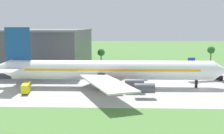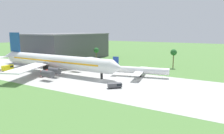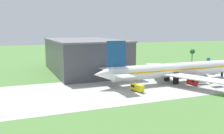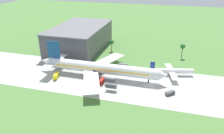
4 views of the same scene
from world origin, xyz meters
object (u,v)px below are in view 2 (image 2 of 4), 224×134
(jet_airliner, at_px, (53,61))
(terminal_building, at_px, (67,46))
(catering_van, at_px, (8,68))
(baggage_tug, at_px, (115,85))
(fuel_truck, at_px, (47,73))
(regional_aircraft, at_px, (140,70))

(jet_airliner, xyz_separation_m, terminal_building, (-31.34, 43.85, 3.58))
(jet_airliner, height_order, catering_van, jet_airliner)
(jet_airliner, distance_m, catering_van, 26.58)
(jet_airliner, distance_m, baggage_tug, 43.31)
(jet_airliner, xyz_separation_m, fuel_truck, (3.72, -8.08, -4.32))
(fuel_truck, height_order, catering_van, catering_van)
(fuel_truck, relative_size, terminal_building, 0.09)
(regional_aircraft, relative_size, terminal_building, 0.43)
(terminal_building, bearing_deg, fuel_truck, -55.98)
(jet_airliner, xyz_separation_m, catering_van, (-24.70, -8.86, -4.25))
(terminal_building, bearing_deg, regional_aircraft, -22.56)
(regional_aircraft, bearing_deg, jet_airliner, -161.83)
(jet_airliner, height_order, terminal_building, jet_airliner)
(catering_van, bearing_deg, regional_aircraft, 18.75)
(baggage_tug, xyz_separation_m, catering_van, (-66.62, 0.89, 0.53))
(fuel_truck, xyz_separation_m, catering_van, (-28.42, -0.77, 0.06))
(baggage_tug, bearing_deg, jet_airliner, 166.91)
(regional_aircraft, height_order, terminal_building, terminal_building)
(regional_aircraft, xyz_separation_m, baggage_tug, (0.47, -23.35, -1.89))
(baggage_tug, bearing_deg, catering_van, 179.23)
(jet_airliner, bearing_deg, catering_van, -160.27)
(jet_airliner, bearing_deg, baggage_tug, -13.09)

